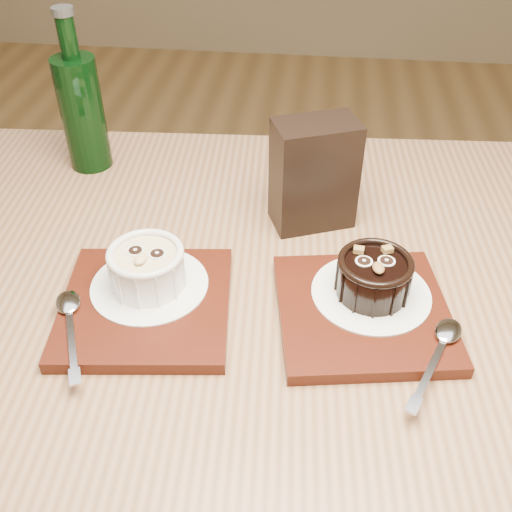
{
  "coord_description": "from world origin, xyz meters",
  "views": [
    {
      "loc": [
        0.1,
        -0.73,
        1.21
      ],
      "look_at": [
        0.04,
        -0.24,
        0.81
      ],
      "focal_mm": 42.0,
      "sensor_mm": 36.0,
      "label": 1
    }
  ],
  "objects_px": {
    "table": "(272,363)",
    "tray_left": "(146,306)",
    "tray_right": "(363,312)",
    "condiment_stand": "(314,174)",
    "ramekin_dark": "(374,275)",
    "green_bottle": "(82,109)",
    "ramekin_white": "(147,266)"
  },
  "relations": [
    {
      "from": "table",
      "to": "tray_left",
      "type": "bearing_deg",
      "value": -172.32
    },
    {
      "from": "tray_right",
      "to": "condiment_stand",
      "type": "height_order",
      "value": "condiment_stand"
    },
    {
      "from": "ramekin_dark",
      "to": "green_bottle",
      "type": "xyz_separation_m",
      "value": [
        -0.4,
        0.26,
        0.05
      ]
    },
    {
      "from": "ramekin_white",
      "to": "ramekin_dark",
      "type": "xyz_separation_m",
      "value": [
        0.24,
        0.01,
        -0.0
      ]
    },
    {
      "from": "tray_left",
      "to": "green_bottle",
      "type": "distance_m",
      "value": 0.35
    },
    {
      "from": "tray_right",
      "to": "green_bottle",
      "type": "distance_m",
      "value": 0.49
    },
    {
      "from": "tray_left",
      "to": "condiment_stand",
      "type": "height_order",
      "value": "condiment_stand"
    },
    {
      "from": "table",
      "to": "condiment_stand",
      "type": "bearing_deg",
      "value": 79.22
    },
    {
      "from": "condiment_stand",
      "to": "tray_left",
      "type": "bearing_deg",
      "value": -131.91
    },
    {
      "from": "green_bottle",
      "to": "tray_right",
      "type": "bearing_deg",
      "value": -35.21
    },
    {
      "from": "table",
      "to": "green_bottle",
      "type": "relative_size",
      "value": 5.48
    },
    {
      "from": "tray_left",
      "to": "tray_right",
      "type": "xyz_separation_m",
      "value": [
        0.23,
        0.02,
        0.0
      ]
    },
    {
      "from": "ramekin_white",
      "to": "green_bottle",
      "type": "relative_size",
      "value": 0.37
    },
    {
      "from": "ramekin_white",
      "to": "condiment_stand",
      "type": "xyz_separation_m",
      "value": [
        0.17,
        0.17,
        0.03
      ]
    },
    {
      "from": "ramekin_white",
      "to": "ramekin_dark",
      "type": "bearing_deg",
      "value": 9.2
    },
    {
      "from": "ramekin_dark",
      "to": "condiment_stand",
      "type": "distance_m",
      "value": 0.17
    },
    {
      "from": "condiment_stand",
      "to": "ramekin_white",
      "type": "bearing_deg",
      "value": -136.1
    },
    {
      "from": "condiment_stand",
      "to": "green_bottle",
      "type": "distance_m",
      "value": 0.35
    },
    {
      "from": "table",
      "to": "tray_left",
      "type": "height_order",
      "value": "tray_left"
    },
    {
      "from": "tray_left",
      "to": "ramekin_white",
      "type": "relative_size",
      "value": 2.17
    },
    {
      "from": "tray_left",
      "to": "ramekin_dark",
      "type": "bearing_deg",
      "value": 9.26
    },
    {
      "from": "green_bottle",
      "to": "tray_left",
      "type": "bearing_deg",
      "value": -61.45
    },
    {
      "from": "ramekin_white",
      "to": "ramekin_dark",
      "type": "distance_m",
      "value": 0.24
    },
    {
      "from": "table",
      "to": "condiment_stand",
      "type": "relative_size",
      "value": 8.91
    },
    {
      "from": "table",
      "to": "ramekin_dark",
      "type": "bearing_deg",
      "value": 11.32
    },
    {
      "from": "ramekin_white",
      "to": "condiment_stand",
      "type": "height_order",
      "value": "condiment_stand"
    },
    {
      "from": "tray_left",
      "to": "green_bottle",
      "type": "height_order",
      "value": "green_bottle"
    },
    {
      "from": "table",
      "to": "ramekin_white",
      "type": "height_order",
      "value": "ramekin_white"
    },
    {
      "from": "green_bottle",
      "to": "condiment_stand",
      "type": "bearing_deg",
      "value": -17.83
    },
    {
      "from": "tray_right",
      "to": "condiment_stand",
      "type": "bearing_deg",
      "value": 110.27
    },
    {
      "from": "tray_left",
      "to": "green_bottle",
      "type": "xyz_separation_m",
      "value": [
        -0.16,
        0.3,
        0.08
      ]
    },
    {
      "from": "condiment_stand",
      "to": "green_bottle",
      "type": "bearing_deg",
      "value": 162.17
    }
  ]
}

